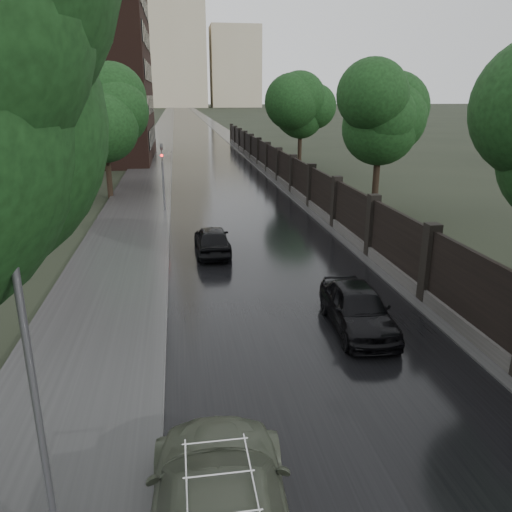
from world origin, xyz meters
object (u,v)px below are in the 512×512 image
at_px(tree_left_far, 104,118).
at_px(tree_right_c, 301,115).
at_px(car_right_near, 358,308).
at_px(lamp_post, 37,412).
at_px(hatchback_left, 212,240).
at_px(traffic_light, 163,172).
at_px(tree_right_b, 380,128).

distance_m(tree_left_far, tree_right_c, 18.45).
height_order(tree_left_far, car_right_near, tree_left_far).
relative_size(tree_right_c, lamp_post, 1.37).
distance_m(lamp_post, hatchback_left, 15.45).
relative_size(lamp_post, hatchback_left, 1.38).
bearing_deg(tree_right_c, tree_left_far, -147.17).
height_order(tree_right_c, hatchback_left, tree_right_c).
height_order(tree_right_c, traffic_light, tree_right_c).
distance_m(tree_left_far, lamp_post, 28.73).
height_order(tree_left_far, tree_right_b, tree_left_far).
height_order(lamp_post, car_right_near, lamp_post).
distance_m(tree_right_b, car_right_near, 15.46).
height_order(tree_left_far, lamp_post, tree_left_far).
distance_m(tree_left_far, traffic_light, 6.84).
bearing_deg(hatchback_left, lamp_post, 77.31).
relative_size(tree_right_b, lamp_post, 1.37).
bearing_deg(traffic_light, tree_right_c, 51.82).
xyz_separation_m(traffic_light, hatchback_left, (2.21, -8.55, -1.77)).
relative_size(tree_left_far, tree_right_b, 1.05).
xyz_separation_m(tree_right_c, lamp_post, (-12.90, -38.50, -2.28)).
height_order(traffic_light, car_right_near, traffic_light).
distance_m(hatchback_left, car_right_near, 8.89).
height_order(tree_left_far, hatchback_left, tree_left_far).
bearing_deg(hatchback_left, tree_right_c, -112.38).
bearing_deg(tree_right_b, tree_right_c, 90.00).
distance_m(tree_right_b, lamp_post, 24.33).
bearing_deg(car_right_near, tree_right_b, 68.97).
distance_m(tree_right_b, tree_right_c, 18.00).
distance_m(tree_left_far, car_right_near, 24.10).
distance_m(tree_right_c, car_right_near, 32.46).
bearing_deg(tree_left_far, car_right_near, -66.07).
relative_size(tree_right_b, tree_right_c, 1.00).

